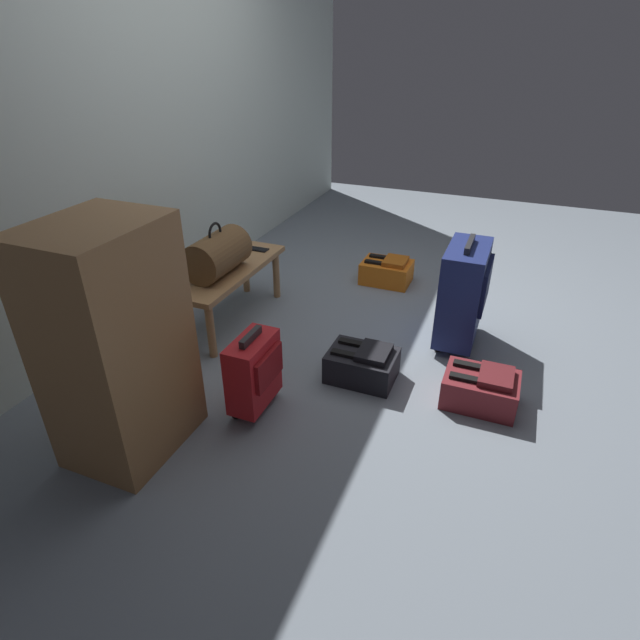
% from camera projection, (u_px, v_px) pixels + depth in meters
% --- Properties ---
extents(ground_plane, '(6.60, 6.60, 0.00)m').
position_uv_depth(ground_plane, '(384.00, 315.00, 3.59)').
color(ground_plane, slate).
extents(back_wall, '(6.00, 0.10, 2.80)m').
position_uv_depth(back_wall, '(167.00, 90.00, 3.43)').
color(back_wall, silver).
rests_on(back_wall, ground).
extents(bench, '(1.00, 0.36, 0.39)m').
position_uv_depth(bench, '(228.00, 276.00, 3.37)').
color(bench, '#A87A4C').
rests_on(bench, ground).
extents(duffel_bag_brown, '(0.44, 0.26, 0.34)m').
position_uv_depth(duffel_bag_brown, '(217.00, 254.00, 3.20)').
color(duffel_bag_brown, brown).
rests_on(duffel_bag_brown, bench).
extents(cell_phone, '(0.07, 0.14, 0.01)m').
position_uv_depth(cell_phone, '(258.00, 249.00, 3.62)').
color(cell_phone, black).
rests_on(cell_phone, bench).
extents(suitcase_upright_navy, '(0.47, 0.26, 0.68)m').
position_uv_depth(suitcase_upright_navy, '(463.00, 292.00, 3.12)').
color(suitcase_upright_navy, navy).
rests_on(suitcase_upright_navy, ground).
extents(suitcase_small_red, '(0.32, 0.19, 0.46)m').
position_uv_depth(suitcase_small_red, '(254.00, 371.00, 2.58)').
color(suitcase_small_red, red).
rests_on(suitcase_small_red, ground).
extents(backpack_dark, '(0.28, 0.38, 0.21)m').
position_uv_depth(backpack_dark, '(363.00, 364.00, 2.89)').
color(backpack_dark, black).
rests_on(backpack_dark, ground).
extents(backpack_orange, '(0.28, 0.38, 0.21)m').
position_uv_depth(backpack_orange, '(387.00, 271.00, 4.03)').
color(backpack_orange, orange).
rests_on(backpack_orange, ground).
extents(backpack_maroon, '(0.28, 0.38, 0.21)m').
position_uv_depth(backpack_maroon, '(481.00, 388.00, 2.69)').
color(backpack_maroon, maroon).
rests_on(backpack_maroon, ground).
extents(side_cabinet, '(0.56, 0.44, 1.10)m').
position_uv_depth(side_cabinet, '(116.00, 344.00, 2.22)').
color(side_cabinet, olive).
rests_on(side_cabinet, ground).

